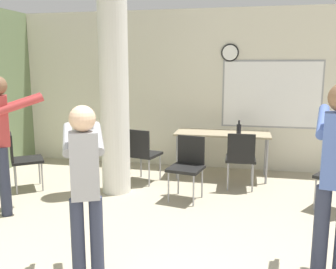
# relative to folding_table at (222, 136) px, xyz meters

# --- Properties ---
(wall_back) EXTENTS (8.00, 0.15, 2.80)m
(wall_back) POSITION_rel_folding_table_xyz_m (-0.33, 0.61, 0.71)
(wall_back) COLOR beige
(wall_back) RESTS_ON ground_plane
(support_pillar) EXTENTS (0.41, 0.41, 2.80)m
(support_pillar) POSITION_rel_folding_table_xyz_m (-1.47, -1.06, 0.71)
(support_pillar) COLOR silver
(support_pillar) RESTS_ON ground_plane
(folding_table) EXTENTS (1.54, 0.61, 0.75)m
(folding_table) POSITION_rel_folding_table_xyz_m (0.00, 0.00, 0.00)
(folding_table) COLOR tan
(folding_table) RESTS_ON ground_plane
(bottle_on_table) EXTENTS (0.08, 0.08, 0.22)m
(bottle_on_table) POSITION_rel_folding_table_xyz_m (0.26, -0.07, 0.14)
(bottle_on_table) COLOR black
(bottle_on_table) RESTS_ON folding_table
(chair_table_left) EXTENTS (0.54, 0.54, 0.87)m
(chair_table_left) POSITION_rel_folding_table_xyz_m (-1.20, -0.60, -0.18)
(chair_table_left) COLOR black
(chair_table_left) RESTS_ON ground_plane
(chair_table_right) EXTENTS (0.45, 0.45, 0.87)m
(chair_table_right) POSITION_rel_folding_table_xyz_m (0.32, -0.59, -0.18)
(chair_table_right) COLOR black
(chair_table_right) RESTS_ON ground_plane
(chair_by_left_wall) EXTENTS (0.62, 0.62, 0.87)m
(chair_by_left_wall) POSITION_rel_folding_table_xyz_m (-2.85, -1.30, -0.18)
(chair_by_left_wall) COLOR black
(chair_by_left_wall) RESTS_ON ground_plane
(chair_table_front) EXTENTS (0.52, 0.52, 0.87)m
(chair_table_front) POSITION_rel_folding_table_xyz_m (-0.39, -1.15, -0.18)
(chair_table_front) COLOR black
(chair_table_front) RESTS_ON ground_plane
(person_watching_back) EXTENTS (0.69, 0.61, 1.72)m
(person_watching_back) POSITION_rel_folding_table_xyz_m (-2.53, -2.12, 0.32)
(person_watching_back) COLOR #2D3347
(person_watching_back) RESTS_ON ground_plane
(person_playing_front) EXTENTS (0.51, 0.62, 1.54)m
(person_playing_front) POSITION_rel_folding_table_xyz_m (-0.89, -3.37, 0.21)
(person_playing_front) COLOR #2D3347
(person_playing_front) RESTS_ON ground_plane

